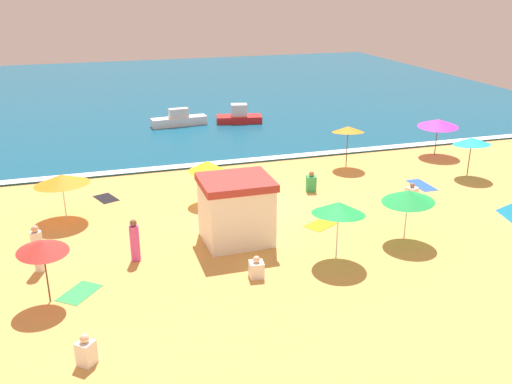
{
  "coord_description": "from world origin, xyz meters",
  "views": [
    {
      "loc": [
        -7.28,
        -22.55,
        9.52
      ],
      "look_at": [
        -0.47,
        -0.44,
        0.8
      ],
      "focal_mm": 39.63,
      "sensor_mm": 36.0,
      "label": 1
    }
  ],
  "objects_px": {
    "beach_umbrella_7": "(62,179)",
    "small_boat_0": "(239,116)",
    "beach_umbrella_1": "(207,166)",
    "beachgoer_7": "(135,241)",
    "beach_umbrella_0": "(348,129)",
    "beachgoer_2": "(256,269)",
    "beach_umbrella_5": "(42,247)",
    "beachgoer_4": "(311,183)",
    "beachgoer_1": "(86,351)",
    "small_boat_1": "(179,120)",
    "beach_umbrella_6": "(438,123)",
    "beachgoer_0": "(38,250)",
    "lifeguard_cabana": "(236,210)",
    "beach_umbrella_4": "(339,208)",
    "beach_umbrella_2": "(408,196)",
    "beach_umbrella_8": "(472,141)",
    "beachgoer_6": "(411,193)"
  },
  "relations": [
    {
      "from": "beach_umbrella_7",
      "to": "small_boat_0",
      "type": "relative_size",
      "value": 0.88
    },
    {
      "from": "beach_umbrella_1",
      "to": "beachgoer_7",
      "type": "xyz_separation_m",
      "value": [
        -3.77,
        -4.87,
        -0.94
      ]
    },
    {
      "from": "beach_umbrella_0",
      "to": "beachgoer_2",
      "type": "relative_size",
      "value": 2.92
    },
    {
      "from": "beach_umbrella_1",
      "to": "beach_umbrella_5",
      "type": "height_order",
      "value": "beach_umbrella_5"
    },
    {
      "from": "beachgoer_4",
      "to": "beachgoer_7",
      "type": "height_order",
      "value": "beachgoer_7"
    },
    {
      "from": "beach_umbrella_1",
      "to": "beachgoer_1",
      "type": "relative_size",
      "value": 2.58
    },
    {
      "from": "beachgoer_1",
      "to": "small_boat_1",
      "type": "bearing_deg",
      "value": 74.73
    },
    {
      "from": "beach_umbrella_6",
      "to": "beachgoer_0",
      "type": "height_order",
      "value": "beach_umbrella_6"
    },
    {
      "from": "lifeguard_cabana",
      "to": "small_boat_1",
      "type": "xyz_separation_m",
      "value": [
        1.0,
        18.64,
        -0.8
      ]
    },
    {
      "from": "beachgoer_0",
      "to": "beachgoer_1",
      "type": "relative_size",
      "value": 1.86
    },
    {
      "from": "beachgoer_0",
      "to": "beachgoer_7",
      "type": "bearing_deg",
      "value": -3.49
    },
    {
      "from": "beach_umbrella_0",
      "to": "beach_umbrella_4",
      "type": "relative_size",
      "value": 0.86
    },
    {
      "from": "beach_umbrella_4",
      "to": "beachgoer_4",
      "type": "xyz_separation_m",
      "value": [
        1.81,
        6.81,
        -1.57
      ]
    },
    {
      "from": "beach_umbrella_0",
      "to": "small_boat_0",
      "type": "distance_m",
      "value": 11.6
    },
    {
      "from": "beach_umbrella_6",
      "to": "beachgoer_1",
      "type": "bearing_deg",
      "value": -145.04
    },
    {
      "from": "beach_umbrella_6",
      "to": "small_boat_1",
      "type": "relative_size",
      "value": 0.84
    },
    {
      "from": "beach_umbrella_5",
      "to": "beach_umbrella_4",
      "type": "bearing_deg",
      "value": 0.05
    },
    {
      "from": "beach_umbrella_2",
      "to": "beach_umbrella_6",
      "type": "distance_m",
      "value": 12.33
    },
    {
      "from": "beach_umbrella_6",
      "to": "beachgoer_0",
      "type": "bearing_deg",
      "value": -159.26
    },
    {
      "from": "lifeguard_cabana",
      "to": "beach_umbrella_5",
      "type": "bearing_deg",
      "value": -159.37
    },
    {
      "from": "beachgoer_0",
      "to": "beachgoer_7",
      "type": "distance_m",
      "value": 3.27
    },
    {
      "from": "beach_umbrella_8",
      "to": "beachgoer_6",
      "type": "height_order",
      "value": "beach_umbrella_8"
    },
    {
      "from": "beachgoer_0",
      "to": "beachgoer_7",
      "type": "xyz_separation_m",
      "value": [
        3.27,
        -0.2,
        -0.04
      ]
    },
    {
      "from": "beach_umbrella_6",
      "to": "beach_umbrella_7",
      "type": "height_order",
      "value": "beach_umbrella_6"
    },
    {
      "from": "beach_umbrella_1",
      "to": "beachgoer_1",
      "type": "distance_m",
      "value": 11.96
    },
    {
      "from": "beach_umbrella_4",
      "to": "small_boat_0",
      "type": "distance_m",
      "value": 21.07
    },
    {
      "from": "beach_umbrella_7",
      "to": "beach_umbrella_8",
      "type": "xyz_separation_m",
      "value": [
        19.79,
        -0.25,
        0.09
      ]
    },
    {
      "from": "beachgoer_0",
      "to": "beachgoer_2",
      "type": "xyz_separation_m",
      "value": [
        7.06,
        -2.67,
        -0.47
      ]
    },
    {
      "from": "beach_umbrella_1",
      "to": "small_boat_0",
      "type": "distance_m",
      "value": 15.03
    },
    {
      "from": "small_boat_0",
      "to": "small_boat_1",
      "type": "xyz_separation_m",
      "value": [
        -4.21,
        0.29,
        -0.01
      ]
    },
    {
      "from": "beach_umbrella_6",
      "to": "small_boat_1",
      "type": "bearing_deg",
      "value": 139.99
    },
    {
      "from": "lifeguard_cabana",
      "to": "beachgoer_0",
      "type": "height_order",
      "value": "lifeguard_cabana"
    },
    {
      "from": "beach_umbrella_4",
      "to": "beachgoer_6",
      "type": "bearing_deg",
      "value": 36.66
    },
    {
      "from": "beach_umbrella_8",
      "to": "small_boat_1",
      "type": "xyz_separation_m",
      "value": [
        -12.45,
        14.7,
        -1.36
      ]
    },
    {
      "from": "beachgoer_2",
      "to": "beachgoer_4",
      "type": "xyz_separation_m",
      "value": [
        4.98,
        7.24,
        0.11
      ]
    },
    {
      "from": "lifeguard_cabana",
      "to": "beachgoer_2",
      "type": "height_order",
      "value": "lifeguard_cabana"
    },
    {
      "from": "lifeguard_cabana",
      "to": "beach_umbrella_6",
      "type": "xyz_separation_m",
      "value": [
        14.02,
        7.71,
        0.59
      ]
    },
    {
      "from": "beachgoer_0",
      "to": "small_boat_1",
      "type": "xyz_separation_m",
      "value": [
        8.17,
        18.95,
        -0.3
      ]
    },
    {
      "from": "beach_umbrella_5",
      "to": "beach_umbrella_1",
      "type": "bearing_deg",
      "value": 46.12
    },
    {
      "from": "beachgoer_4",
      "to": "beachgoer_6",
      "type": "xyz_separation_m",
      "value": [
        3.89,
        -2.56,
        -0.07
      ]
    },
    {
      "from": "beachgoer_6",
      "to": "small_boat_0",
      "type": "relative_size",
      "value": 0.26
    },
    {
      "from": "beach_umbrella_2",
      "to": "small_boat_0",
      "type": "bearing_deg",
      "value": 92.98
    },
    {
      "from": "beachgoer_2",
      "to": "beach_umbrella_2",
      "type": "bearing_deg",
      "value": 9.91
    },
    {
      "from": "beach_umbrella_1",
      "to": "beach_umbrella_0",
      "type": "bearing_deg",
      "value": 19.13
    },
    {
      "from": "beach_umbrella_5",
      "to": "beach_umbrella_6",
      "type": "distance_m",
      "value": 23.21
    },
    {
      "from": "beach_umbrella_8",
      "to": "beach_umbrella_0",
      "type": "bearing_deg",
      "value": 148.14
    },
    {
      "from": "beach_umbrella_6",
      "to": "beach_umbrella_2",
      "type": "bearing_deg",
      "value": -129.0
    },
    {
      "from": "beach_umbrella_8",
      "to": "beachgoer_2",
      "type": "bearing_deg",
      "value": -152.94
    },
    {
      "from": "beach_umbrella_1",
      "to": "beach_umbrella_8",
      "type": "height_order",
      "value": "beach_umbrella_8"
    },
    {
      "from": "beach_umbrella_0",
      "to": "beachgoer_6",
      "type": "bearing_deg",
      "value": -83.65
    }
  ]
}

